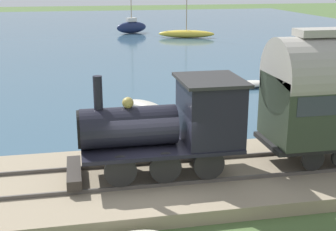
# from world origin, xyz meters

# --- Properties ---
(ground_plane) EXTENTS (200.00, 200.00, 0.00)m
(ground_plane) POSITION_xyz_m (0.00, 0.00, 0.00)
(ground_plane) COLOR #476033
(harbor_water) EXTENTS (80.00, 80.00, 0.01)m
(harbor_water) POSITION_xyz_m (43.31, 0.00, 0.00)
(harbor_water) COLOR #38566B
(harbor_water) RESTS_ON ground
(rail_embankment) EXTENTS (5.46, 56.00, 0.54)m
(rail_embankment) POSITION_xyz_m (0.29, 0.00, 0.21)
(rail_embankment) COLOR gray
(rail_embankment) RESTS_ON ground
(steam_locomotive) EXTENTS (2.42, 5.58, 3.24)m
(steam_locomotive) POSITION_xyz_m (0.29, -0.81, 2.21)
(steam_locomotive) COLOR black
(steam_locomotive) RESTS_ON rail_embankment
(sailboat_yellow) EXTENTS (2.84, 6.35, 7.61)m
(sailboat_yellow) POSITION_xyz_m (37.82, -10.25, 0.48)
(sailboat_yellow) COLOR gold
(sailboat_yellow) RESTS_ON harbor_water
(sailboat_navy) EXTENTS (2.34, 4.03, 8.19)m
(sailboat_navy) POSITION_xyz_m (43.41, -4.78, 0.79)
(sailboat_navy) COLOR #192347
(sailboat_navy) RESTS_ON harbor_water
(rowboat_far_out) EXTENTS (2.62, 2.12, 0.43)m
(rowboat_far_out) POSITION_xyz_m (9.52, -1.26, 0.22)
(rowboat_far_out) COLOR #B7B2A3
(rowboat_far_out) RESTS_ON harbor_water
(rowboat_near_shore) EXTENTS (1.29, 2.80, 0.43)m
(rowboat_near_shore) POSITION_xyz_m (13.17, -8.37, 0.22)
(rowboat_near_shore) COLOR beige
(rowboat_near_shore) RESTS_ON harbor_water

